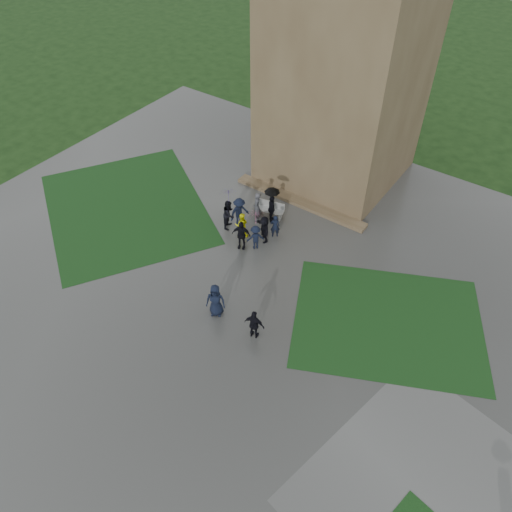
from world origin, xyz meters
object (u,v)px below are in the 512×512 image
Objects in this scene: bench at (270,209)px; pedestrian_near at (254,325)px; tower at (351,34)px; pedestrian_mid at (216,300)px.

pedestrian_near reaches higher than bench.
pedestrian_near is (4.47, -7.95, 0.35)m from bench.
tower is 16.51m from pedestrian_mid.
pedestrian_mid is 1.11× the size of pedestrian_near.
pedestrian_near is (3.68, -14.44, -8.13)m from tower.
tower reaches higher than pedestrian_mid.
pedestrian_mid reaches higher than pedestrian_near.
bench is (-0.78, -6.49, -8.48)m from tower.
pedestrian_mid is at bearing -12.65° from pedestrian_near.
bench is 1.03× the size of pedestrian_near.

